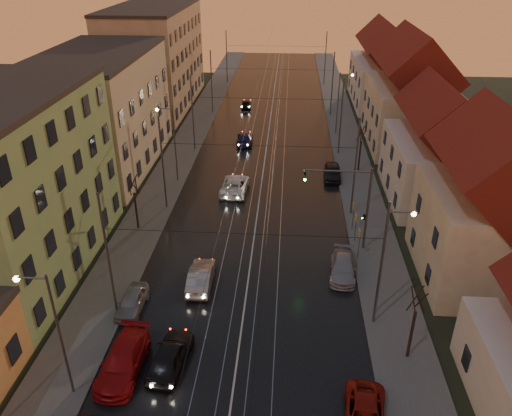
% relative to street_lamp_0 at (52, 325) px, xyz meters
% --- Properties ---
extents(road, '(16.00, 120.00, 0.04)m').
position_rel_street_lamp_0_xyz_m(road, '(9.10, 38.00, -4.87)').
color(road, black).
rests_on(road, ground).
extents(sidewalk_left, '(4.00, 120.00, 0.15)m').
position_rel_street_lamp_0_xyz_m(sidewalk_left, '(-0.90, 38.00, -4.81)').
color(sidewalk_left, '#4C4C4C').
rests_on(sidewalk_left, ground).
extents(sidewalk_right, '(4.00, 120.00, 0.15)m').
position_rel_street_lamp_0_xyz_m(sidewalk_right, '(19.10, 38.00, -4.81)').
color(sidewalk_right, '#4C4C4C').
rests_on(sidewalk_right, ground).
extents(tram_rail_0, '(0.06, 120.00, 0.03)m').
position_rel_street_lamp_0_xyz_m(tram_rail_0, '(6.90, 38.00, -4.83)').
color(tram_rail_0, gray).
rests_on(tram_rail_0, road).
extents(tram_rail_1, '(0.06, 120.00, 0.03)m').
position_rel_street_lamp_0_xyz_m(tram_rail_1, '(8.33, 38.00, -4.83)').
color(tram_rail_1, gray).
rests_on(tram_rail_1, road).
extents(tram_rail_2, '(0.06, 120.00, 0.03)m').
position_rel_street_lamp_0_xyz_m(tram_rail_2, '(9.87, 38.00, -4.83)').
color(tram_rail_2, gray).
rests_on(tram_rail_2, road).
extents(tram_rail_3, '(0.06, 120.00, 0.03)m').
position_rel_street_lamp_0_xyz_m(tram_rail_3, '(11.30, 38.00, -4.83)').
color(tram_rail_3, gray).
rests_on(tram_rail_3, road).
extents(apartment_left_1, '(10.00, 18.00, 13.00)m').
position_rel_street_lamp_0_xyz_m(apartment_left_1, '(-8.40, 12.00, 1.61)').
color(apartment_left_1, '#6A9C63').
rests_on(apartment_left_1, ground).
extents(apartment_left_2, '(10.00, 20.00, 12.00)m').
position_rel_street_lamp_0_xyz_m(apartment_left_2, '(-8.40, 32.00, 1.11)').
color(apartment_left_2, beige).
rests_on(apartment_left_2, ground).
extents(apartment_left_3, '(10.00, 24.00, 14.00)m').
position_rel_street_lamp_0_xyz_m(apartment_left_3, '(-8.40, 56.00, 2.11)').
color(apartment_left_3, '#947B60').
rests_on(apartment_left_3, ground).
extents(house_right_1, '(8.67, 10.20, 10.80)m').
position_rel_street_lamp_0_xyz_m(house_right_1, '(26.10, 13.00, 0.56)').
color(house_right_1, '#BCAD91').
rests_on(house_right_1, ground).
extents(house_right_2, '(9.18, 12.24, 9.20)m').
position_rel_street_lamp_0_xyz_m(house_right_2, '(26.10, 26.00, -0.24)').
color(house_right_2, silver).
rests_on(house_right_2, ground).
extents(house_right_3, '(9.18, 14.28, 11.50)m').
position_rel_street_lamp_0_xyz_m(house_right_3, '(26.10, 41.00, 0.92)').
color(house_right_3, '#BCAD91').
rests_on(house_right_3, ground).
extents(house_right_4, '(9.18, 16.32, 10.00)m').
position_rel_street_lamp_0_xyz_m(house_right_4, '(26.10, 59.00, 0.16)').
color(house_right_4, silver).
rests_on(house_right_4, ground).
extents(catenary_pole_l_1, '(0.16, 0.16, 9.00)m').
position_rel_street_lamp_0_xyz_m(catenary_pole_l_1, '(0.50, 7.00, -0.39)').
color(catenary_pole_l_1, '#595B60').
rests_on(catenary_pole_l_1, ground).
extents(catenary_pole_r_1, '(0.16, 0.16, 9.00)m').
position_rel_street_lamp_0_xyz_m(catenary_pole_r_1, '(17.70, 7.00, -0.39)').
color(catenary_pole_r_1, '#595B60').
rests_on(catenary_pole_r_1, ground).
extents(catenary_pole_l_2, '(0.16, 0.16, 9.00)m').
position_rel_street_lamp_0_xyz_m(catenary_pole_l_2, '(0.50, 22.00, -0.39)').
color(catenary_pole_l_2, '#595B60').
rests_on(catenary_pole_l_2, ground).
extents(catenary_pole_r_2, '(0.16, 0.16, 9.00)m').
position_rel_street_lamp_0_xyz_m(catenary_pole_r_2, '(17.70, 22.00, -0.39)').
color(catenary_pole_r_2, '#595B60').
rests_on(catenary_pole_r_2, ground).
extents(catenary_pole_l_3, '(0.16, 0.16, 9.00)m').
position_rel_street_lamp_0_xyz_m(catenary_pole_l_3, '(0.50, 37.00, -0.39)').
color(catenary_pole_l_3, '#595B60').
rests_on(catenary_pole_l_3, ground).
extents(catenary_pole_r_3, '(0.16, 0.16, 9.00)m').
position_rel_street_lamp_0_xyz_m(catenary_pole_r_3, '(17.70, 37.00, -0.39)').
color(catenary_pole_r_3, '#595B60').
rests_on(catenary_pole_r_3, ground).
extents(catenary_pole_l_4, '(0.16, 0.16, 9.00)m').
position_rel_street_lamp_0_xyz_m(catenary_pole_l_4, '(0.50, 52.00, -0.39)').
color(catenary_pole_l_4, '#595B60').
rests_on(catenary_pole_l_4, ground).
extents(catenary_pole_r_4, '(0.16, 0.16, 9.00)m').
position_rel_street_lamp_0_xyz_m(catenary_pole_r_4, '(17.70, 52.00, -0.39)').
color(catenary_pole_r_4, '#595B60').
rests_on(catenary_pole_r_4, ground).
extents(catenary_pole_l_5, '(0.16, 0.16, 9.00)m').
position_rel_street_lamp_0_xyz_m(catenary_pole_l_5, '(0.50, 70.00, -0.39)').
color(catenary_pole_l_5, '#595B60').
rests_on(catenary_pole_l_5, ground).
extents(catenary_pole_r_5, '(0.16, 0.16, 9.00)m').
position_rel_street_lamp_0_xyz_m(catenary_pole_r_5, '(17.70, 70.00, -0.39)').
color(catenary_pole_r_5, '#595B60').
rests_on(catenary_pole_r_5, ground).
extents(street_lamp_0, '(1.75, 0.32, 8.00)m').
position_rel_street_lamp_0_xyz_m(street_lamp_0, '(0.00, 0.00, 0.00)').
color(street_lamp_0, '#595B60').
rests_on(street_lamp_0, ground).
extents(street_lamp_1, '(1.75, 0.32, 8.00)m').
position_rel_street_lamp_0_xyz_m(street_lamp_1, '(18.21, 8.00, 0.00)').
color(street_lamp_1, '#595B60').
rests_on(street_lamp_1, ground).
extents(street_lamp_2, '(1.75, 0.32, 8.00)m').
position_rel_street_lamp_0_xyz_m(street_lamp_2, '(0.00, 28.00, 0.00)').
color(street_lamp_2, '#595B60').
rests_on(street_lamp_2, ground).
extents(street_lamp_3, '(1.75, 0.32, 8.00)m').
position_rel_street_lamp_0_xyz_m(street_lamp_3, '(18.21, 44.00, 0.00)').
color(street_lamp_3, '#595B60').
rests_on(street_lamp_3, ground).
extents(traffic_light_mast, '(5.30, 0.32, 7.20)m').
position_rel_street_lamp_0_xyz_m(traffic_light_mast, '(17.10, 16.00, -0.29)').
color(traffic_light_mast, '#595B60').
rests_on(traffic_light_mast, ground).
extents(bare_tree_0, '(1.09, 1.09, 5.11)m').
position_rel_street_lamp_0_xyz_m(bare_tree_0, '(-1.09, 18.00, -2.40)').
color(bare_tree_0, black).
rests_on(bare_tree_0, ground).
extents(bare_tree_1, '(1.09, 1.09, 5.11)m').
position_rel_street_lamp_0_xyz_m(bare_tree_1, '(19.31, 4.00, -2.40)').
color(bare_tree_1, black).
rests_on(bare_tree_1, ground).
extents(bare_tree_2, '(1.09, 1.09, 5.11)m').
position_rel_street_lamp_0_xyz_m(bare_tree_2, '(19.51, 32.00, -2.40)').
color(bare_tree_2, black).
rests_on(bare_tree_2, ground).
extents(driving_car_0, '(2.40, 4.80, 1.57)m').
position_rel_street_lamp_0_xyz_m(driving_car_0, '(5.23, 2.44, -4.10)').
color(driving_car_0, black).
rests_on(driving_car_0, ground).
extents(driving_car_1, '(1.70, 4.65, 1.52)m').
position_rel_street_lamp_0_xyz_m(driving_car_1, '(5.74, 10.32, -4.12)').
color(driving_car_1, '#999A9E').
rests_on(driving_car_1, ground).
extents(driving_car_2, '(2.74, 5.51, 1.50)m').
position_rel_street_lamp_0_xyz_m(driving_car_2, '(6.56, 25.90, -4.13)').
color(driving_car_2, silver).
rests_on(driving_car_2, ground).
extents(driving_car_3, '(2.10, 4.75, 1.36)m').
position_rel_street_lamp_0_xyz_m(driving_car_3, '(6.32, 39.67, -4.21)').
color(driving_car_3, '#191A4B').
rests_on(driving_car_3, ground).
extents(driving_car_4, '(1.57, 3.64, 1.23)m').
position_rel_street_lamp_0_xyz_m(driving_car_4, '(5.22, 54.98, -4.27)').
color(driving_car_4, black).
rests_on(driving_car_4, ground).
extents(parked_left_2, '(2.33, 5.39, 1.55)m').
position_rel_street_lamp_0_xyz_m(parked_left_2, '(2.62, 1.80, -4.11)').
color(parked_left_2, '#A41014').
rests_on(parked_left_2, ground).
extents(parked_left_3, '(1.66, 3.88, 1.31)m').
position_rel_street_lamp_0_xyz_m(parked_left_3, '(1.50, 7.33, -4.23)').
color(parked_left_3, gray).
rests_on(parked_left_3, ground).
extents(parked_right_1, '(2.32, 4.75, 1.33)m').
position_rel_street_lamp_0_xyz_m(parked_right_1, '(16.14, 12.35, -4.22)').
color(parked_right_1, '#A9A9AF').
rests_on(parked_right_1, ground).
extents(parked_right_2, '(1.88, 4.39, 1.48)m').
position_rel_street_lamp_0_xyz_m(parked_right_2, '(16.50, 29.83, -4.15)').
color(parked_right_2, black).
rests_on(parked_right_2, ground).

